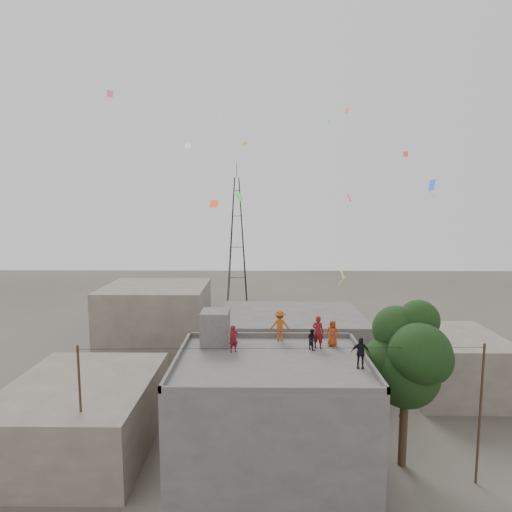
{
  "coord_description": "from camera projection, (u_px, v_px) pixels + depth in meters",
  "views": [
    {
      "loc": [
        -0.57,
        -21.53,
        14.21
      ],
      "look_at": [
        -0.83,
        1.51,
        11.43
      ],
      "focal_mm": 30.0,
      "sensor_mm": 36.0,
      "label": 1
    }
  ],
  "objects": [
    {
      "name": "stair_head_box",
      "position": [
        215.0,
        328.0,
        24.84
      ],
      "size": [
        1.6,
        1.8,
        2.0
      ],
      "primitive_type": "cube",
      "color": "#504E4B",
      "rests_on": "main_building"
    },
    {
      "name": "main_building",
      "position": [
        271.0,
        416.0,
        22.7
      ],
      "size": [
        10.0,
        8.0,
        6.1
      ],
      "color": "#504E4B",
      "rests_on": "ground"
    },
    {
      "name": "person_red_child",
      "position": [
        234.0,
        339.0,
        23.58
      ],
      "size": [
        0.65,
        0.59,
        1.5
      ],
      "primitive_type": "imported",
      "rotation": [
        0.0,
        0.0,
        0.54
      ],
      "color": "maroon",
      "rests_on": "main_building"
    },
    {
      "name": "neighbor_northwest",
      "position": [
        157.0,
        324.0,
        38.65
      ],
      "size": [
        9.0,
        8.0,
        7.0
      ],
      "primitive_type": "cube",
      "color": "#61584D",
      "rests_on": "ground"
    },
    {
      "name": "person_orange_child",
      "position": [
        332.0,
        333.0,
        24.58
      ],
      "size": [
        0.87,
        0.73,
        1.51
      ],
      "primitive_type": "imported",
      "rotation": [
        0.0,
        0.0,
        -0.39
      ],
      "color": "#A13A12",
      "rests_on": "main_building"
    },
    {
      "name": "kites",
      "position": [
        294.0,
        172.0,
        26.85
      ],
      "size": [
        20.51,
        15.43,
        10.76
      ],
      "color": "#F05A19",
      "rests_on": "ground"
    },
    {
      "name": "neighbor_north",
      "position": [
        291.0,
        342.0,
        36.65
      ],
      "size": [
        12.0,
        9.0,
        5.0
      ],
      "primitive_type": "cube",
      "color": "#504E4B",
      "rests_on": "ground"
    },
    {
      "name": "utility_line",
      "position": [
        282.0,
        413.0,
        21.36
      ],
      "size": [
        20.12,
        0.62,
        7.4
      ],
      "color": "black",
      "rests_on": "ground"
    },
    {
      "name": "parapet",
      "position": [
        271.0,
        358.0,
        22.32
      ],
      "size": [
        10.0,
        8.0,
        0.3
      ],
      "color": "#504E4B",
      "rests_on": "main_building"
    },
    {
      "name": "ground",
      "position": [
        271.0,
        469.0,
        23.07
      ],
      "size": [
        140.0,
        140.0,
        0.0
      ],
      "primitive_type": "plane",
      "color": "#403B34",
      "rests_on": "ground"
    },
    {
      "name": "tree",
      "position": [
        409.0,
        357.0,
        22.85
      ],
      "size": [
        4.9,
        4.6,
        9.1
      ],
      "color": "black",
      "rests_on": "ground"
    },
    {
      "name": "neighbor_west",
      "position": [
        82.0,
        415.0,
        24.94
      ],
      "size": [
        8.0,
        10.0,
        4.0
      ],
      "primitive_type": "cube",
      "color": "#61584D",
      "rests_on": "ground"
    },
    {
      "name": "person_dark_child",
      "position": [
        312.0,
        339.0,
        24.01
      ],
      "size": [
        0.69,
        0.72,
        1.17
      ],
      "primitive_type": "imported",
      "rotation": [
        0.0,
        0.0,
        2.19
      ],
      "color": "black",
      "rests_on": "main_building"
    },
    {
      "name": "person_orange_adult",
      "position": [
        280.0,
        325.0,
        25.6
      ],
      "size": [
        1.21,
        0.72,
        1.84
      ],
      "primitive_type": "imported",
      "rotation": [
        0.0,
        0.0,
        -3.11
      ],
      "color": "#AC4B13",
      "rests_on": "main_building"
    },
    {
      "name": "neighbor_east",
      "position": [
        451.0,
        363.0,
        32.58
      ],
      "size": [
        7.0,
        8.0,
        4.4
      ],
      "primitive_type": "cube",
      "color": "#61584D",
      "rests_on": "ground"
    },
    {
      "name": "transmission_tower",
      "position": [
        237.0,
        240.0,
        61.74
      ],
      "size": [
        2.97,
        2.97,
        20.01
      ],
      "color": "black",
      "rests_on": "ground"
    },
    {
      "name": "person_dark_adult",
      "position": [
        360.0,
        353.0,
        21.25
      ],
      "size": [
        0.97,
        0.54,
        1.56
      ],
      "primitive_type": "imported",
      "rotation": [
        0.0,
        0.0,
        -0.18
      ],
      "color": "black",
      "rests_on": "main_building"
    },
    {
      "name": "person_red_adult",
      "position": [
        318.0,
        332.0,
        24.22
      ],
      "size": [
        0.8,
        0.7,
        1.86
      ],
      "primitive_type": "imported",
      "rotation": [
        0.0,
        0.0,
        2.69
      ],
      "color": "maroon",
      "rests_on": "main_building"
    }
  ]
}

